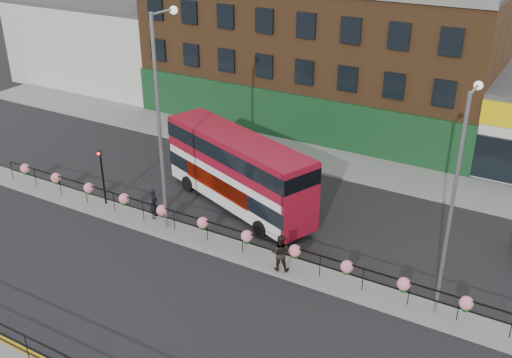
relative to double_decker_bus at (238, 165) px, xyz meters
The scene contains 13 objects.
ground 5.04m from the double_decker_bus, 67.34° to the right, with size 120.00×120.00×0.00m, color black.
north_pavement 8.50m from the double_decker_bus, 78.05° to the left, with size 60.00×4.00×0.15m, color gray.
median 5.01m from the double_decker_bus, 67.34° to the right, with size 60.00×1.60×0.15m, color gray.
brick_building 16.30m from the double_decker_bus, 98.27° to the left, with size 25.00×12.21×10.30m.
warehouse_west 27.66m from the double_decker_bus, 144.72° to the left, with size 15.50×12.00×7.30m.
median_railing 4.61m from the double_decker_bus, 67.34° to the right, with size 30.04×0.56×1.23m.
south_railing 14.22m from the double_decker_bus, 91.27° to the right, with size 20.04×0.05×1.12m.
double_decker_bus is the anchor object (origin of this frame).
pedestrian_a 4.87m from the double_decker_bus, 131.09° to the right, with size 0.59×0.70×1.64m, color black.
pedestrian_b 6.77m from the double_decker_bus, 42.14° to the right, with size 1.05×0.93×1.78m, color black.
lamp_column_west 5.77m from the double_decker_bus, 116.95° to the right, with size 0.39×1.89×10.76m.
lamp_column_east 12.76m from the double_decker_bus, 17.35° to the right, with size 0.33×1.64×9.32m.
traffic_light_median 7.29m from the double_decker_bus, 150.03° to the right, with size 0.15×0.28×3.65m.
Camera 1 is at (13.65, -20.49, 15.61)m, focal length 42.00 mm.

